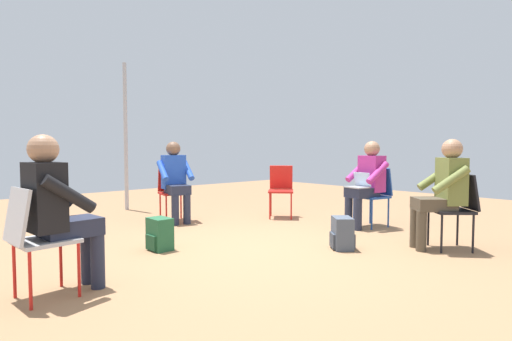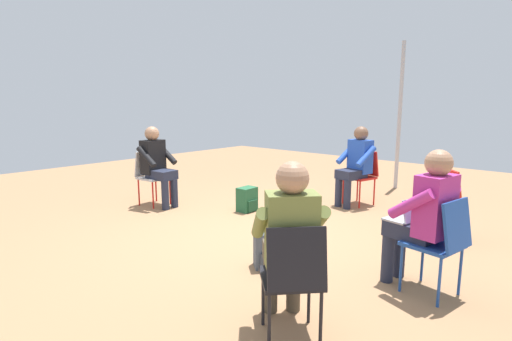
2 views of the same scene
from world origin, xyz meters
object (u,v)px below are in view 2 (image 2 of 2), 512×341
(person_in_black, at_px, (157,162))
(person_in_olive, at_px, (289,237))
(chair_northwest, at_px, (441,199))
(backpack_near_laptop_user, at_px, (247,201))
(chair_west, at_px, (362,173))
(chair_south, at_px, (151,174))
(person_in_blue, at_px, (356,162))
(chair_north, at_px, (441,240))
(backpack_by_empty_chair, at_px, (268,251))
(person_with_laptop, at_px, (424,212))
(chair_northeast, at_px, (293,274))

(person_in_black, relative_size, person_in_olive, 1.00)
(chair_northwest, distance_m, backpack_near_laptop_user, 2.63)
(backpack_near_laptop_user, bearing_deg, chair_west, 145.35)
(chair_south, height_order, person_in_blue, person_in_blue)
(chair_north, distance_m, backpack_by_empty_chair, 1.57)
(chair_west, relative_size, person_with_laptop, 0.69)
(chair_west, xyz_separation_m, chair_north, (2.41, 1.94, 0.00))
(chair_west, xyz_separation_m, backpack_near_laptop_user, (1.54, -1.07, -0.34))
(chair_northwest, height_order, backpack_near_laptop_user, chair_northwest)
(chair_west, bearing_deg, chair_northwest, 160.60)
(chair_northeast, distance_m, person_with_laptop, 1.43)
(chair_northeast, xyz_separation_m, person_in_black, (-1.52, -3.73, 0.20))
(chair_northeast, bearing_deg, person_in_blue, 64.67)
(chair_northwest, height_order, person_with_laptop, person_with_laptop)
(chair_northeast, distance_m, backpack_by_empty_chair, 1.32)
(chair_northeast, xyz_separation_m, person_with_laptop, (-1.38, 0.35, 0.20))
(chair_west, distance_m, backpack_near_laptop_user, 1.91)
(chair_south, relative_size, person_in_olive, 0.69)
(person_with_laptop, bearing_deg, chair_northwest, 22.27)
(person_in_black, distance_m, person_in_olive, 3.87)
(person_in_olive, bearing_deg, backpack_near_laptop_user, 90.95)
(person_with_laptop, height_order, person_in_black, same)
(chair_north, height_order, chair_south, same)
(chair_north, distance_m, chair_south, 4.42)
(chair_west, distance_m, person_in_blue, 0.26)
(chair_south, xyz_separation_m, person_in_black, (-0.02, 0.17, 0.20))
(person_with_laptop, bearing_deg, chair_north, -90.00)
(person_in_olive, bearing_deg, chair_south, 112.41)
(chair_south, bearing_deg, backpack_by_empty_chair, 72.68)
(chair_north, xyz_separation_m, chair_south, (-0.15, -4.41, 0.00))
(person_in_olive, distance_m, backpack_by_empty_chair, 1.24)
(person_with_laptop, bearing_deg, person_in_blue, 49.87)
(person_in_black, xyz_separation_m, backpack_by_empty_chair, (0.65, 2.79, -0.54))
(chair_west, distance_m, chair_northwest, 1.76)
(person_with_laptop, relative_size, person_in_olive, 1.00)
(chair_northwest, bearing_deg, chair_south, 65.32)
(chair_south, bearing_deg, person_in_olive, 64.53)
(person_in_olive, bearing_deg, chair_northwest, 38.78)
(person_in_blue, xyz_separation_m, backpack_near_laptop_user, (1.38, -1.03, -0.54))
(chair_south, xyz_separation_m, person_with_laptop, (0.12, 4.25, 0.20))
(chair_west, xyz_separation_m, person_in_black, (2.24, -2.31, 0.20))
(chair_west, relative_size, chair_northeast, 1.00)
(chair_northwest, relative_size, chair_northeast, 1.00)
(chair_north, xyz_separation_m, chair_northeast, (1.35, -0.52, 0.00))
(chair_west, height_order, backpack_near_laptop_user, chair_west)
(person_in_blue, bearing_deg, backpack_by_empty_chair, 114.22)
(chair_northwest, height_order, chair_north, same)
(chair_northeast, bearing_deg, backpack_by_empty_chair, 89.79)
(chair_south, height_order, person_in_black, person_in_black)
(chair_west, height_order, chair_northwest, same)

